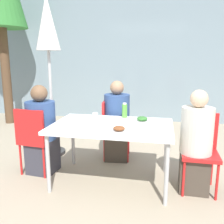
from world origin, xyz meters
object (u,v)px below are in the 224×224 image
bottle (125,111)px  chair_far (112,125)px  person_far (117,124)px  person_left (42,133)px  chair_right (199,145)px  person_right (196,145)px  closed_umbrella (48,33)px  drinking_cup (95,116)px  chair_left (35,136)px  salad_bowl (120,121)px

bottle → chair_far: bearing=124.2°
person_far → person_left: bearing=-60.7°
chair_right → person_far: person_far is taller
chair_right → person_right: 0.10m
chair_right → closed_umbrella: (-2.09, 0.65, 1.32)m
bottle → closed_umbrella: bearing=164.4°
closed_umbrella → drinking_cup: (0.83, -0.52, -1.07)m
person_right → closed_umbrella: size_ratio=0.49×
chair_left → salad_bowl: 1.11m
person_right → drinking_cup: person_right is taller
person_right → closed_umbrella: closed_umbrella is taller
person_left → salad_bowl: (1.02, 0.01, 0.21)m
person_right → person_far: person_far is taller
chair_right → closed_umbrella: bearing=-16.2°
salad_bowl → person_far: bearing=103.5°
chair_far → bottle: bearing=28.3°
chair_right → person_right: bearing=58.0°
salad_bowl → chair_right: bearing=-2.2°
chair_right → salad_bowl: chair_right is taller
bottle → drinking_cup: 0.40m
chair_far → drinking_cup: (-0.10, -0.55, 0.25)m
person_left → bottle: bearing=21.0°
chair_right → chair_far: (-1.16, 0.68, 0.00)m
bottle → salad_bowl: bearing=-93.4°
person_right → drinking_cup: size_ratio=13.13×
closed_umbrella → person_right: bearing=-19.6°
drinking_cup → bottle: bearing=28.2°
salad_bowl → chair_far: bearing=109.6°
person_right → bottle: (-0.86, 0.40, 0.27)m
chair_left → person_right: bearing=4.3°
chair_right → person_far: size_ratio=0.74×
chair_left → person_left: size_ratio=0.75×
chair_left → closed_umbrella: (-0.08, 0.70, 1.32)m
person_left → closed_umbrella: closed_umbrella is taller
chair_left → chair_right: (2.01, 0.05, 0.00)m
chair_left → drinking_cup: (0.75, 0.19, 0.25)m
chair_far → person_left: bearing=-56.1°
person_left → salad_bowl: 1.05m
chair_left → chair_far: size_ratio=1.00×
drinking_cup → salad_bowl: (0.33, -0.10, -0.02)m
closed_umbrella → bottle: (1.18, -0.33, -1.02)m
chair_far → salad_bowl: (0.23, -0.65, 0.23)m
person_left → closed_umbrella: size_ratio=0.49×
chair_far → drinking_cup: 0.61m
bottle → person_right: bearing=-24.8°
person_far → closed_umbrella: 1.64m
chair_far → salad_bowl: chair_far is taller
person_far → salad_bowl: bearing=7.6°
bottle → salad_bowl: (-0.02, -0.28, -0.07)m
person_right → drinking_cup: bearing=-8.9°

